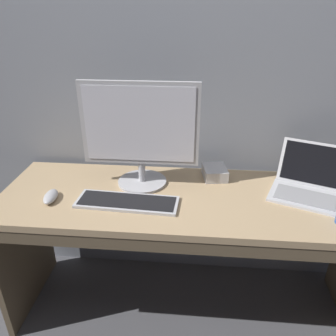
{
  "coord_description": "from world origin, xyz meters",
  "views": [
    {
      "loc": [
        0.02,
        -1.3,
        1.5
      ],
      "look_at": [
        -0.09,
        0.0,
        0.85
      ],
      "focal_mm": 35.23,
      "sensor_mm": 36.0,
      "label": 1
    }
  ],
  "objects_px": {
    "computer_mouse": "(51,197)",
    "external_drive_box": "(215,173)",
    "wired_keyboard": "(127,202)",
    "external_monitor": "(140,133)",
    "laptop_silver": "(308,183)"
  },
  "relations": [
    {
      "from": "wired_keyboard",
      "to": "computer_mouse",
      "type": "height_order",
      "value": "computer_mouse"
    },
    {
      "from": "laptop_silver",
      "to": "wired_keyboard",
      "type": "height_order",
      "value": "laptop_silver"
    },
    {
      "from": "external_monitor",
      "to": "computer_mouse",
      "type": "bearing_deg",
      "value": -154.38
    },
    {
      "from": "computer_mouse",
      "to": "external_drive_box",
      "type": "bearing_deg",
      "value": 13.16
    },
    {
      "from": "computer_mouse",
      "to": "external_drive_box",
      "type": "height_order",
      "value": "external_drive_box"
    },
    {
      "from": "laptop_silver",
      "to": "computer_mouse",
      "type": "height_order",
      "value": "laptop_silver"
    },
    {
      "from": "laptop_silver",
      "to": "computer_mouse",
      "type": "xyz_separation_m",
      "value": [
        -1.17,
        -0.17,
        -0.03
      ]
    },
    {
      "from": "wired_keyboard",
      "to": "external_monitor",
      "type": "bearing_deg",
      "value": 78.62
    },
    {
      "from": "external_drive_box",
      "to": "external_monitor",
      "type": "bearing_deg",
      "value": -164.93
    },
    {
      "from": "wired_keyboard",
      "to": "external_drive_box",
      "type": "xyz_separation_m",
      "value": [
        0.39,
        0.28,
        0.02
      ]
    },
    {
      "from": "external_monitor",
      "to": "external_drive_box",
      "type": "bearing_deg",
      "value": 15.07
    },
    {
      "from": "laptop_silver",
      "to": "external_monitor",
      "type": "bearing_deg",
      "value": 179.1
    },
    {
      "from": "wired_keyboard",
      "to": "external_drive_box",
      "type": "height_order",
      "value": "external_drive_box"
    },
    {
      "from": "external_drive_box",
      "to": "computer_mouse",
      "type": "bearing_deg",
      "value": -159.28
    },
    {
      "from": "laptop_silver",
      "to": "wired_keyboard",
      "type": "bearing_deg",
      "value": -168.17
    }
  ]
}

